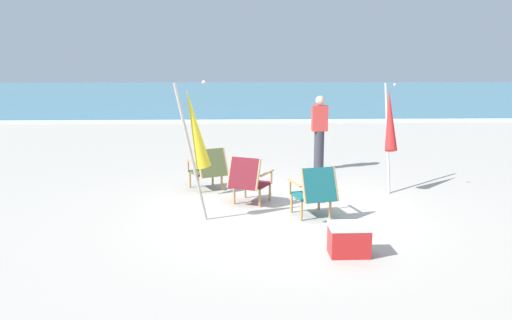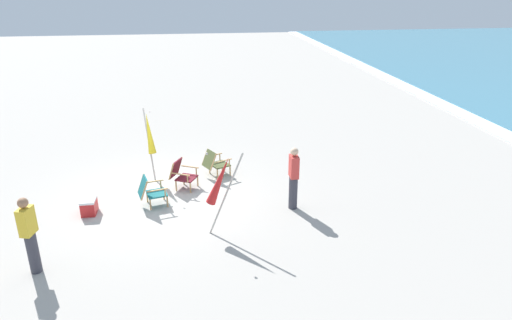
{
  "view_description": "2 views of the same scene",
  "coord_description": "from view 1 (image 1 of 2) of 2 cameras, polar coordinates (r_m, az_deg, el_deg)",
  "views": [
    {
      "loc": [
        -0.68,
        -7.51,
        2.32
      ],
      "look_at": [
        -0.35,
        1.19,
        0.63
      ],
      "focal_mm": 35.0,
      "sensor_mm": 36.0,
      "label": 1
    },
    {
      "loc": [
        11.26,
        0.91,
        5.42
      ],
      "look_at": [
        -0.54,
        2.63,
        0.7
      ],
      "focal_mm": 32.0,
      "sensor_mm": 36.0,
      "label": 2
    }
  ],
  "objects": [
    {
      "name": "ground_plane",
      "position": [
        7.89,
        2.9,
        -6.14
      ],
      "size": [
        80.0,
        80.0,
        0.0
      ],
      "primitive_type": "plane",
      "color": "#B2AAA0"
    },
    {
      "name": "sea",
      "position": [
        40.48,
        -1.2,
        7.76
      ],
      "size": [
        80.0,
        40.0,
        0.1
      ],
      "primitive_type": "cube",
      "color": "teal",
      "rests_on": "ground"
    },
    {
      "name": "surf_band",
      "position": [
        20.25,
        -0.22,
        4.49
      ],
      "size": [
        80.0,
        1.1,
        0.06
      ],
      "primitive_type": "cube",
      "color": "white",
      "rests_on": "ground"
    },
    {
      "name": "beach_chair_mid_center",
      "position": [
        7.6,
        6.72,
        -3.51
      ],
      "size": [
        0.72,
        0.81,
        0.81
      ],
      "color": "#196066",
      "rests_on": "ground"
    },
    {
      "name": "beach_chair_back_right",
      "position": [
        8.27,
        -0.87,
        -2.23
      ],
      "size": [
        0.81,
        0.85,
        0.82
      ],
      "color": "maroon",
      "rests_on": "ground"
    },
    {
      "name": "beach_chair_back_left",
      "position": [
        9.22,
        -5.44,
        -0.91
      ],
      "size": [
        0.83,
        0.89,
        0.8
      ],
      "color": "#515B33",
      "rests_on": "ground"
    },
    {
      "name": "umbrella_furled_yellow",
      "position": [
        7.28,
        -6.97,
        3.35
      ],
      "size": [
        0.55,
        0.4,
        2.09
      ],
      "color": "#B7B2A8",
      "rests_on": "ground"
    },
    {
      "name": "umbrella_furled_red",
      "position": [
        9.42,
        15.04,
        4.37
      ],
      "size": [
        0.27,
        0.87,
        1.99
      ],
      "color": "#B7B2A8",
      "rests_on": "ground"
    },
    {
      "name": "person_by_waterline",
      "position": [
        11.09,
        7.26,
        3.21
      ],
      "size": [
        0.34,
        0.22,
        1.63
      ],
      "color": "#383842",
      "rests_on": "ground"
    },
    {
      "name": "cooler_box",
      "position": [
        6.29,
        10.58,
        -8.9
      ],
      "size": [
        0.49,
        0.35,
        0.4
      ],
      "color": "red",
      "rests_on": "ground"
    }
  ]
}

